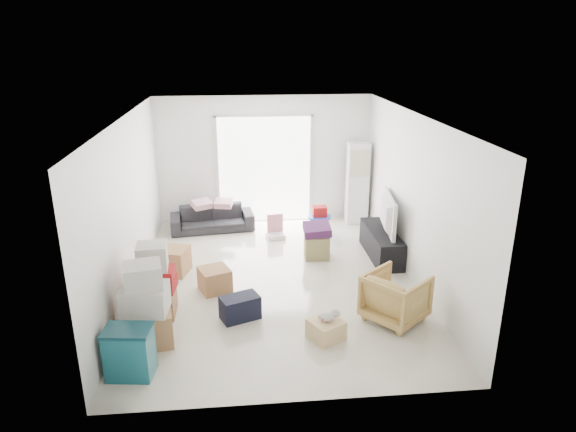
{
  "coord_description": "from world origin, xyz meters",
  "views": [
    {
      "loc": [
        -0.55,
        -7.65,
        3.83
      ],
      "look_at": [
        0.23,
        0.2,
        1.06
      ],
      "focal_mm": 32.0,
      "sensor_mm": 36.0,
      "label": 1
    }
  ],
  "objects_px": {
    "ac_tower": "(357,184)",
    "tv_console": "(381,244)",
    "television": "(382,227)",
    "ottoman": "(317,246)",
    "storage_bins": "(130,352)",
    "sofa": "(212,215)",
    "wood_crate": "(326,330)",
    "kids_table": "(319,215)",
    "armchair": "(396,295)"
  },
  "relations": [
    {
      "from": "sofa",
      "to": "wood_crate",
      "type": "height_order",
      "value": "sofa"
    },
    {
      "from": "television",
      "to": "sofa",
      "type": "bearing_deg",
      "value": 69.53
    },
    {
      "from": "armchair",
      "to": "storage_bins",
      "type": "distance_m",
      "value": 3.62
    },
    {
      "from": "ac_tower",
      "to": "tv_console",
      "type": "bearing_deg",
      "value": -88.44
    },
    {
      "from": "tv_console",
      "to": "storage_bins",
      "type": "height_order",
      "value": "storage_bins"
    },
    {
      "from": "tv_console",
      "to": "wood_crate",
      "type": "bearing_deg",
      "value": -119.35
    },
    {
      "from": "ac_tower",
      "to": "television",
      "type": "distance_m",
      "value": 1.86
    },
    {
      "from": "television",
      "to": "kids_table",
      "type": "bearing_deg",
      "value": 47.45
    },
    {
      "from": "kids_table",
      "to": "storage_bins",
      "type": "bearing_deg",
      "value": -124.31
    },
    {
      "from": "ac_tower",
      "to": "tv_console",
      "type": "height_order",
      "value": "ac_tower"
    },
    {
      "from": "television",
      "to": "armchair",
      "type": "bearing_deg",
      "value": 177.38
    },
    {
      "from": "ac_tower",
      "to": "kids_table",
      "type": "height_order",
      "value": "ac_tower"
    },
    {
      "from": "kids_table",
      "to": "tv_console",
      "type": "bearing_deg",
      "value": -50.35
    },
    {
      "from": "wood_crate",
      "to": "storage_bins",
      "type": "bearing_deg",
      "value": -167.36
    },
    {
      "from": "tv_console",
      "to": "television",
      "type": "xyz_separation_m",
      "value": [
        0.0,
        0.0,
        0.33
      ]
    },
    {
      "from": "kids_table",
      "to": "wood_crate",
      "type": "bearing_deg",
      "value": -97.55
    },
    {
      "from": "ottoman",
      "to": "sofa",
      "type": "bearing_deg",
      "value": 140.51
    },
    {
      "from": "ottoman",
      "to": "storage_bins",
      "type": "bearing_deg",
      "value": -130.19
    },
    {
      "from": "ac_tower",
      "to": "wood_crate",
      "type": "bearing_deg",
      "value": -107.65
    },
    {
      "from": "kids_table",
      "to": "wood_crate",
      "type": "relative_size",
      "value": 1.53
    },
    {
      "from": "sofa",
      "to": "kids_table",
      "type": "relative_size",
      "value": 2.77
    },
    {
      "from": "storage_bins",
      "to": "kids_table",
      "type": "xyz_separation_m",
      "value": [
        2.94,
        4.3,
        0.12
      ]
    },
    {
      "from": "kids_table",
      "to": "sofa",
      "type": "bearing_deg",
      "value": 166.43
    },
    {
      "from": "tv_console",
      "to": "storage_bins",
      "type": "relative_size",
      "value": 2.38
    },
    {
      "from": "sofa",
      "to": "ottoman",
      "type": "height_order",
      "value": "sofa"
    },
    {
      "from": "ottoman",
      "to": "wood_crate",
      "type": "relative_size",
      "value": 1.09
    },
    {
      "from": "sofa",
      "to": "wood_crate",
      "type": "relative_size",
      "value": 4.24
    },
    {
      "from": "tv_console",
      "to": "storage_bins",
      "type": "xyz_separation_m",
      "value": [
        -3.9,
        -3.14,
        0.07
      ]
    },
    {
      "from": "armchair",
      "to": "wood_crate",
      "type": "height_order",
      "value": "armchair"
    },
    {
      "from": "tv_console",
      "to": "kids_table",
      "type": "relative_size",
      "value": 2.44
    },
    {
      "from": "ac_tower",
      "to": "tv_console",
      "type": "xyz_separation_m",
      "value": [
        0.05,
        -1.84,
        -0.63
      ]
    },
    {
      "from": "kids_table",
      "to": "wood_crate",
      "type": "distance_m",
      "value": 3.8
    },
    {
      "from": "ottoman",
      "to": "wood_crate",
      "type": "xyz_separation_m",
      "value": [
        -0.28,
        -2.67,
        -0.08
      ]
    },
    {
      "from": "armchair",
      "to": "ottoman",
      "type": "distance_m",
      "value": 2.42
    },
    {
      "from": "tv_console",
      "to": "television",
      "type": "height_order",
      "value": "television"
    },
    {
      "from": "armchair",
      "to": "kids_table",
      "type": "height_order",
      "value": "armchair"
    },
    {
      "from": "armchair",
      "to": "ottoman",
      "type": "bearing_deg",
      "value": -20.8
    },
    {
      "from": "tv_console",
      "to": "ottoman",
      "type": "distance_m",
      "value": 1.18
    },
    {
      "from": "sofa",
      "to": "armchair",
      "type": "xyz_separation_m",
      "value": [
        2.73,
        -3.89,
        0.06
      ]
    },
    {
      "from": "wood_crate",
      "to": "sofa",
      "type": "bearing_deg",
      "value": 111.36
    },
    {
      "from": "sofa",
      "to": "armchair",
      "type": "height_order",
      "value": "armchair"
    },
    {
      "from": "sofa",
      "to": "tv_console",
      "type": "bearing_deg",
      "value": -34.98
    },
    {
      "from": "sofa",
      "to": "armchair",
      "type": "relative_size",
      "value": 2.18
    },
    {
      "from": "armchair",
      "to": "kids_table",
      "type": "relative_size",
      "value": 1.27
    },
    {
      "from": "storage_bins",
      "to": "ottoman",
      "type": "relative_size",
      "value": 1.45
    },
    {
      "from": "ac_tower",
      "to": "wood_crate",
      "type": "height_order",
      "value": "ac_tower"
    },
    {
      "from": "television",
      "to": "ottoman",
      "type": "height_order",
      "value": "television"
    },
    {
      "from": "sofa",
      "to": "ac_tower",
      "type": "bearing_deg",
      "value": -3.93
    },
    {
      "from": "television",
      "to": "sofa",
      "type": "height_order",
      "value": "sofa"
    },
    {
      "from": "ottoman",
      "to": "kids_table",
      "type": "height_order",
      "value": "kids_table"
    }
  ]
}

